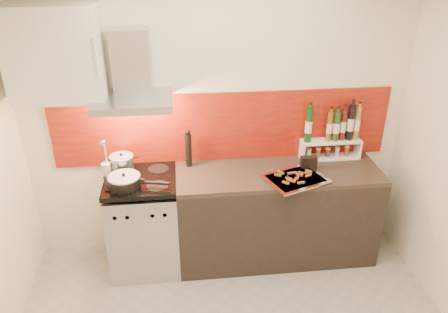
{
  "coord_description": "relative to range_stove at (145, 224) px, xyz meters",
  "views": [
    {
      "loc": [
        -0.35,
        -2.17,
        2.75
      ],
      "look_at": [
        0.0,
        0.95,
        1.15
      ],
      "focal_mm": 35.0,
      "sensor_mm": 36.0,
      "label": 1
    }
  ],
  "objects": [
    {
      "name": "range_stove",
      "position": [
        0.0,
        0.0,
        0.0
      ],
      "size": [
        0.6,
        0.6,
        0.91
      ],
      "color": "#B7B7BA",
      "rests_on": "ground"
    },
    {
      "name": "counter",
      "position": [
        1.2,
        0.0,
        0.01
      ],
      "size": [
        1.8,
        0.6,
        0.9
      ],
      "color": "black",
      "rests_on": "ground"
    },
    {
      "name": "upper_cabinet",
      "position": [
        -0.55,
        0.13,
        1.51
      ],
      "size": [
        0.7,
        0.35,
        0.72
      ],
      "primitive_type": "cube",
      "color": "silver",
      "rests_on": "back_wall"
    },
    {
      "name": "pepper_mill",
      "position": [
        0.42,
        0.2,
        0.63
      ],
      "size": [
        0.05,
        0.05,
        0.35
      ],
      "color": "black",
      "rests_on": "counter"
    },
    {
      "name": "utensil_jar",
      "position": [
        -0.28,
        0.07,
        0.57
      ],
      "size": [
        0.08,
        0.12,
        0.37
      ],
      "color": "silver",
      "rests_on": "range_stove"
    },
    {
      "name": "saute_pan",
      "position": [
        -0.11,
        -0.12,
        0.52
      ],
      "size": [
        0.5,
        0.26,
        0.12
      ],
      "color": "black",
      "rests_on": "range_stove"
    },
    {
      "name": "back_wall",
      "position": [
        0.7,
        0.3,
        0.86
      ],
      "size": [
        3.4,
        0.02,
        2.6
      ],
      "primitive_type": "cube",
      "color": "silver",
      "rests_on": "ground"
    },
    {
      "name": "step_shelf",
      "position": [
        1.74,
        0.21,
        0.69
      ],
      "size": [
        0.55,
        0.15,
        0.51
      ],
      "color": "white",
      "rests_on": "counter"
    },
    {
      "name": "caddy_box",
      "position": [
        1.46,
        0.02,
        0.52
      ],
      "size": [
        0.15,
        0.07,
        0.12
      ],
      "primitive_type": "cube",
      "rotation": [
        0.0,
        0.0,
        -0.04
      ],
      "color": "black",
      "rests_on": "counter"
    },
    {
      "name": "backsplash",
      "position": [
        0.75,
        0.29,
        0.78
      ],
      "size": [
        3.0,
        0.02,
        0.64
      ],
      "primitive_type": "cube",
      "color": "maroon",
      "rests_on": "back_wall"
    },
    {
      "name": "range_hood",
      "position": [
        0.0,
        0.14,
        1.3
      ],
      "size": [
        0.62,
        0.5,
        0.61
      ],
      "color": "#B7B7BA",
      "rests_on": "back_wall"
    },
    {
      "name": "baking_tray",
      "position": [
        1.3,
        -0.17,
        0.47
      ],
      "size": [
        0.58,
        0.52,
        0.03
      ],
      "color": "silver",
      "rests_on": "counter"
    },
    {
      "name": "stock_pot",
      "position": [
        -0.15,
        0.14,
        0.54
      ],
      "size": [
        0.2,
        0.2,
        0.18
      ],
      "color": "#B7B7BA",
      "rests_on": "range_stove"
    }
  ]
}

